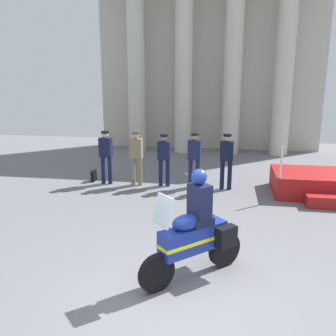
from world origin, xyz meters
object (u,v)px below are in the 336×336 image
officer_in_row_3 (194,156)px  motorcycle_with_rider (197,233)px  officer_in_row_1 (136,154)px  officer_in_row_2 (164,156)px  reviewing_stand (331,185)px  officer_in_row_4 (227,157)px  briefcase_on_ground (94,176)px  officer_in_row_0 (106,153)px

officer_in_row_3 → motorcycle_with_rider: 5.15m
officer_in_row_1 → officer_in_row_2: officer_in_row_1 is taller
reviewing_stand → officer_in_row_3: bearing=177.9°
officer_in_row_4 → briefcase_on_ground: 4.31m
officer_in_row_1 → officer_in_row_4: (2.75, -0.02, -0.00)m
officer_in_row_3 → motorcycle_with_rider: (0.49, -5.12, -0.20)m
officer_in_row_2 → reviewing_stand: bearing=-177.7°
officer_in_row_4 → motorcycle_with_rider: (-0.47, -5.07, -0.20)m
officer_in_row_2 → motorcycle_with_rider: size_ratio=0.85×
motorcycle_with_rider → briefcase_on_ground: motorcycle_with_rider is taller
reviewing_stand → briefcase_on_ground: reviewing_stand is taller
officer_in_row_0 → briefcase_on_ground: size_ratio=4.66×
reviewing_stand → officer_in_row_4: officer_in_row_4 is taller
officer_in_row_4 → motorcycle_with_rider: size_ratio=0.88×
briefcase_on_ground → motorcycle_with_rider: bearing=-54.6°
reviewing_stand → officer_in_row_1: officer_in_row_1 is taller
motorcycle_with_rider → officer_in_row_4: bearing=-138.7°
officer_in_row_2 → officer_in_row_4: officer_in_row_4 is taller
officer_in_row_0 → officer_in_row_4: size_ratio=1.00×
briefcase_on_ground → officer_in_row_2: bearing=-4.0°
officer_in_row_0 → briefcase_on_ground: 0.98m
officer_in_row_1 → officer_in_row_2: bearing=-173.5°
reviewing_stand → briefcase_on_ground: bearing=177.4°
officer_in_row_1 → officer_in_row_3: (1.79, 0.02, -0.00)m
reviewing_stand → officer_in_row_1: (-5.72, 0.12, 0.69)m
officer_in_row_3 → officer_in_row_4: officer_in_row_4 is taller
officer_in_row_1 → officer_in_row_3: officer_in_row_1 is taller
officer_in_row_1 → motorcycle_with_rider: (2.28, -5.10, -0.20)m
reviewing_stand → officer_in_row_2: 4.90m
officer_in_row_2 → officer_in_row_3: 0.92m
motorcycle_with_rider → briefcase_on_ground: size_ratio=5.28×
officer_in_row_4 → motorcycle_with_rider: 5.10m
officer_in_row_3 → officer_in_row_4: bearing=-178.6°
officer_in_row_3 → officer_in_row_0: bearing=4.8°
officer_in_row_4 → officer_in_row_2: bearing=2.4°
officer_in_row_0 → officer_in_row_1: size_ratio=1.00×
reviewing_stand → officer_in_row_2: officer_in_row_2 is taller
officer_in_row_4 → briefcase_on_ground: bearing=1.1°
officer_in_row_2 → motorcycle_with_rider: 5.32m
reviewing_stand → officer_in_row_4: size_ratio=1.90×
officer_in_row_3 → briefcase_on_ground: officer_in_row_3 is taller
officer_in_row_1 → motorcycle_with_rider: bearing=118.2°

